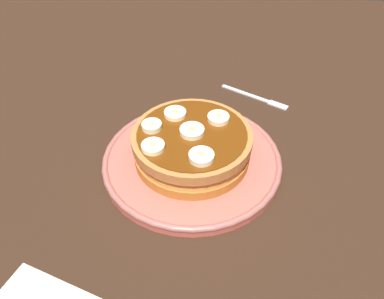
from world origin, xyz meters
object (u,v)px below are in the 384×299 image
Objects in this scene: banana_slice_1 at (175,114)px; fork at (258,98)px; banana_slice_5 at (218,118)px; banana_slice_0 at (191,131)px; banana_slice_2 at (201,157)px; plate at (192,160)px; banana_slice_4 at (153,147)px; pancake_stack at (191,146)px; banana_slice_3 at (152,126)px.

banana_slice_1 reaches higher than fork.
banana_slice_5 is (6.31, 0.03, 0.03)cm from banana_slice_1.
banana_slice_2 is at bearing -64.33° from banana_slice_0.
banana_slice_5 is at bearing 48.11° from plate.
banana_slice_2 is at bearing -105.45° from fork.
fork is (13.06, 22.77, -6.07)cm from banana_slice_4.
banana_slice_4 is (-1.31, -7.57, 0.03)cm from banana_slice_1.
pancake_stack is 5.39× the size of banana_slice_5.
banana_slice_3 reaches higher than plate.
banana_slice_4 is at bearing -119.84° from fork.
banana_slice_0 is at bearing 174.39° from plate.
banana_slice_5 is 17.23cm from fork.
banana_slice_5 is at bearing 0.24° from banana_slice_1.
pancake_stack reaches higher than fork.
pancake_stack is 5.61cm from banana_slice_5.
banana_slice_4 is at bearing -138.06° from pancake_stack.
banana_slice_1 is (-2.92, 3.49, -0.05)cm from banana_slice_0.
banana_slice_1 is (-3.14, 3.51, 5.42)cm from plate.
banana_slice_5 is at bearing 82.75° from banana_slice_2.
banana_slice_0 is 1.21× the size of banana_slice_3.
banana_slice_1 is at bearing 129.31° from pancake_stack.
banana_slice_1 is (-3.02, 3.69, 2.58)cm from pancake_stack.
banana_slice_2 is 6.60cm from banana_slice_4.
banana_slice_2 is 1.05× the size of banana_slice_5.
banana_slice_0 and banana_slice_4 have the same top height.
fork is at bearing 70.27° from banana_slice_5.
banana_slice_2 and banana_slice_5 have the same top height.
banana_slice_1 is 9.84cm from banana_slice_2.
banana_slice_0 and banana_slice_2 have the same top height.
banana_slice_4 is 0.25× the size of fork.
banana_slice_3 is at bearing -158.76° from banana_slice_5.
pancake_stack is 6.03× the size of banana_slice_3.
fork is at bearing 65.18° from pancake_stack.
banana_slice_4 is (-4.44, -4.06, 5.45)cm from plate.
pancake_stack is at bearing -63.78° from banana_slice_0.
banana_slice_3 is at bearing 179.28° from banana_slice_0.
banana_slice_0 is (-0.10, 0.19, 2.63)cm from pancake_stack.
banana_slice_0 is 4.88cm from banana_slice_5.
banana_slice_2 is 1.18× the size of banana_slice_3.
plate is 7.91× the size of banana_slice_2.
banana_slice_4 is (-4.33, -3.89, 2.61)cm from pancake_stack.
fork is (14.32, 18.62, -6.13)cm from banana_slice_3.
banana_slice_1 reaches higher than plate.
banana_slice_5 is 0.25× the size of fork.
banana_slice_4 is at bearing -137.57° from plate.
banana_slice_5 is (3.29, 3.71, 2.62)cm from pancake_stack.
banana_slice_5 reaches higher than fork.
pancake_stack is at bearing 41.94° from banana_slice_4.
plate is 7.92cm from banana_slice_3.
banana_slice_0 and banana_slice_1 have the same top height.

